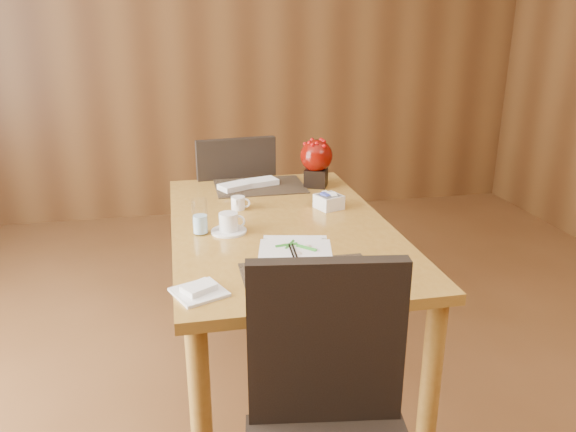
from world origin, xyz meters
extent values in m
cube|color=brown|center=(0.00, 3.00, 1.40)|extent=(5.00, 0.02, 2.80)
cube|color=#A9792F|center=(0.00, 0.60, 0.73)|extent=(0.90, 1.50, 0.04)
cylinder|color=#A9792F|center=(-0.39, -0.09, 0.35)|extent=(0.07, 0.07, 0.71)
cylinder|color=#A9792F|center=(-0.39, 1.29, 0.35)|extent=(0.07, 0.07, 0.71)
cylinder|color=#A9792F|center=(0.39, -0.09, 0.35)|extent=(0.07, 0.07, 0.71)
cylinder|color=#A9792F|center=(0.39, 1.29, 0.35)|extent=(0.07, 0.07, 0.71)
cube|color=black|center=(0.00, 0.05, 0.75)|extent=(0.45, 0.33, 0.01)
cube|color=black|center=(0.00, 1.15, 0.75)|extent=(0.45, 0.33, 0.01)
cube|color=white|center=(-0.05, 0.08, 0.76)|extent=(0.30, 0.30, 0.01)
cube|color=white|center=(-0.05, 0.08, 0.80)|extent=(0.21, 0.21, 0.09)
cylinder|color=#CBBB6D|center=(-0.05, 0.08, 0.81)|extent=(0.17, 0.17, 0.07)
cylinder|color=white|center=(-0.22, 0.54, 0.75)|extent=(0.14, 0.14, 0.01)
cylinder|color=white|center=(-0.22, 0.54, 0.80)|extent=(0.09, 0.09, 0.07)
cylinder|color=black|center=(-0.22, 0.54, 0.83)|extent=(0.07, 0.07, 0.01)
cylinder|color=silver|center=(-0.33, 0.54, 0.82)|extent=(0.07, 0.07, 0.14)
cube|color=white|center=(0.25, 0.75, 0.78)|extent=(0.13, 0.13, 0.06)
cube|color=black|center=(0.28, 1.10, 0.80)|extent=(0.14, 0.14, 0.09)
sphere|color=#730B04|center=(0.28, 1.10, 0.91)|extent=(0.16, 0.16, 0.16)
cube|color=white|center=(-0.37, 0.02, 0.75)|extent=(0.19, 0.19, 0.01)
cube|color=black|center=(-0.04, -0.29, 0.73)|extent=(0.44, 0.11, 0.49)
cube|color=black|center=(-0.12, 1.56, 0.45)|extent=(0.49, 0.49, 0.06)
cube|color=black|center=(-0.09, 1.35, 0.72)|extent=(0.43, 0.09, 0.49)
cylinder|color=black|center=(0.05, 1.76, 0.21)|extent=(0.04, 0.04, 0.42)
cylinder|color=black|center=(0.09, 1.39, 0.21)|extent=(0.04, 0.04, 0.42)
cylinder|color=black|center=(-0.32, 1.72, 0.21)|extent=(0.04, 0.04, 0.42)
cylinder|color=black|center=(-0.28, 1.35, 0.21)|extent=(0.04, 0.04, 0.42)
camera|label=1|loc=(-0.42, -1.58, 1.57)|focal=35.00mm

